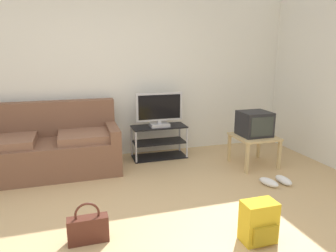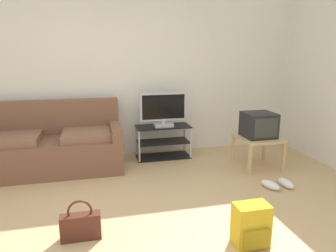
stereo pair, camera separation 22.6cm
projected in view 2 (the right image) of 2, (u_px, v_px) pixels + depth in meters
name	position (u px, v px, depth m)	size (l,w,h in m)	color
ground_plane	(130.00, 241.00, 2.73)	(9.00, 9.80, 0.02)	tan
wall_back	(108.00, 69.00, 4.73)	(9.00, 0.10, 2.70)	silver
couch	(53.00, 146.00, 4.30)	(1.85, 0.85, 0.93)	brown
tv_stand	(163.00, 142.00, 4.81)	(0.83, 0.37, 0.50)	black
flat_tv	(163.00, 110.00, 4.67)	(0.71, 0.22, 0.52)	#B2B2B7
side_table	(258.00, 141.00, 4.37)	(0.57, 0.57, 0.44)	tan
crt_tv	(259.00, 125.00, 4.33)	(0.42, 0.39, 0.34)	#232326
backpack	(251.00, 225.00, 2.63)	(0.29, 0.26, 0.37)	gold
handbag	(81.00, 225.00, 2.72)	(0.35, 0.11, 0.37)	#4C2319
sneakers_pair	(278.00, 184.00, 3.77)	(0.38, 0.30, 0.09)	white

